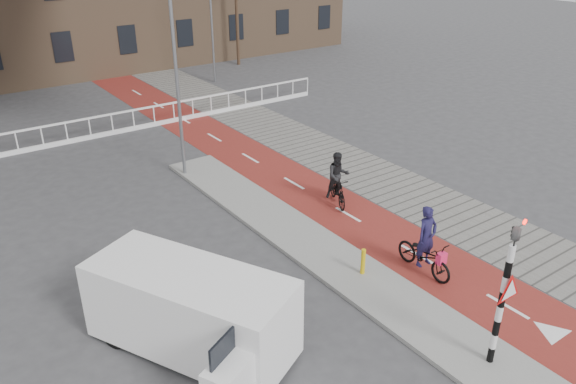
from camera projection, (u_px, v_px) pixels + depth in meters
ground at (436, 308)px, 13.88m from camera, size 120.00×120.00×0.00m
bike_lane at (264, 166)px, 21.99m from camera, size 2.50×60.00×0.01m
sidewalk at (320, 151)px, 23.46m from camera, size 3.00×60.00×0.01m
curb_island at (314, 246)px, 16.42m from camera, size 1.80×16.00×0.12m
traffic_signal at (505, 289)px, 11.22m from camera, size 0.80×0.80×3.68m
bollard at (363, 261)px, 14.90m from camera, size 0.12×0.12×0.74m
cyclist_near at (425, 251)px, 15.05m from camera, size 0.72×1.90×1.96m
cyclist_far at (338, 183)px, 18.71m from camera, size 1.13×1.75×1.85m
van at (191, 310)px, 12.16m from camera, size 3.69×4.91×1.97m
railing at (43, 142)px, 23.58m from camera, size 28.00×0.10×0.99m
tree_right at (237, 12)px, 36.33m from camera, size 0.21×0.21×6.84m
streetlight_near at (175, 61)px, 19.29m from camera, size 0.12×0.12×8.62m
streetlight_right at (211, 18)px, 32.09m from camera, size 0.12×0.12×7.41m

